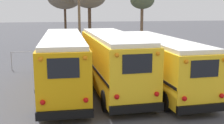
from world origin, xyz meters
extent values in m
plane|color=#424247|center=(0.00, 0.00, 0.00)|extent=(160.00, 160.00, 0.00)
cube|color=#E5A00C|center=(-2.82, -0.42, 1.70)|extent=(2.51, 10.41, 2.76)
cube|color=white|center=(-2.82, -0.42, 3.18)|extent=(2.31, 9.99, 0.20)
cube|color=black|center=(-2.91, -5.64, 0.50)|extent=(2.38, 0.24, 0.36)
cube|color=black|center=(-2.91, -5.62, 2.46)|extent=(1.28, 0.05, 0.83)
sphere|color=red|center=(-3.78, -5.64, 1.08)|extent=(0.22, 0.22, 0.22)
sphere|color=orange|center=(-3.78, -5.64, 2.86)|extent=(0.18, 0.18, 0.18)
sphere|color=red|center=(-2.04, -5.67, 1.08)|extent=(0.22, 0.22, 0.22)
sphere|color=orange|center=(-2.04, -5.67, 2.86)|extent=(0.18, 0.18, 0.18)
cube|color=black|center=(-4.00, -0.40, 1.49)|extent=(0.20, 10.16, 0.14)
cube|color=black|center=(-1.64, -0.44, 1.49)|extent=(0.20, 10.16, 0.14)
cylinder|color=black|center=(-3.84, 3.48, 0.46)|extent=(0.30, 0.93, 0.92)
cylinder|color=black|center=(-1.67, 3.44, 0.46)|extent=(0.30, 0.93, 0.92)
cylinder|color=black|center=(-3.97, -4.29, 0.46)|extent=(0.30, 0.93, 0.92)
cylinder|color=black|center=(-1.80, -4.32, 0.46)|extent=(0.30, 0.93, 0.92)
cube|color=yellow|center=(0.00, -0.81, 1.75)|extent=(2.77, 9.55, 2.78)
cube|color=white|center=(0.00, -0.81, 3.24)|extent=(2.56, 9.16, 0.20)
cube|color=black|center=(0.18, -5.58, 0.54)|extent=(2.46, 0.29, 0.36)
cube|color=black|center=(0.18, -5.55, 2.51)|extent=(1.32, 0.08, 0.83)
sphere|color=red|center=(-0.72, -5.62, 1.13)|extent=(0.22, 0.22, 0.22)
sphere|color=orange|center=(-0.72, -5.62, 2.92)|extent=(0.18, 0.18, 0.18)
sphere|color=red|center=(1.09, -5.55, 1.13)|extent=(0.22, 0.22, 0.22)
sphere|color=orange|center=(1.09, -5.55, 2.92)|extent=(0.18, 0.18, 0.18)
cube|color=black|center=(-1.21, -0.86, 1.54)|extent=(0.38, 9.27, 0.14)
cube|color=black|center=(1.21, -0.77, 1.54)|extent=(0.38, 9.27, 0.14)
cylinder|color=black|center=(-1.25, 2.57, 0.52)|extent=(0.32, 1.04, 1.03)
cylinder|color=black|center=(0.99, 2.66, 0.52)|extent=(0.32, 1.04, 1.03)
cylinder|color=black|center=(-0.99, -4.28, 0.52)|extent=(0.32, 1.04, 1.03)
cylinder|color=black|center=(1.25, -4.20, 0.52)|extent=(0.32, 1.04, 1.03)
cube|color=yellow|center=(2.82, -0.83, 1.59)|extent=(2.83, 10.44, 2.52)
cube|color=white|center=(2.82, -0.83, 2.95)|extent=(2.62, 10.02, 0.20)
cube|color=black|center=(3.04, -6.04, 0.51)|extent=(2.45, 0.30, 0.36)
cube|color=black|center=(3.04, -6.02, 2.29)|extent=(1.32, 0.09, 0.76)
sphere|color=red|center=(2.14, -6.09, 1.02)|extent=(0.22, 0.22, 0.22)
sphere|color=orange|center=(2.14, -6.09, 2.63)|extent=(0.18, 0.18, 0.18)
sphere|color=red|center=(3.94, -6.02, 1.02)|extent=(0.22, 0.22, 0.22)
cube|color=black|center=(1.61, -0.89, 1.40)|extent=(0.45, 10.13, 0.14)
cube|color=black|center=(4.03, -0.78, 1.40)|extent=(0.45, 10.13, 0.14)
cylinder|color=black|center=(1.54, 2.99, 0.47)|extent=(0.32, 0.96, 0.95)
cylinder|color=black|center=(3.78, 3.08, 0.47)|extent=(0.32, 0.96, 0.95)
cylinder|color=black|center=(1.86, -4.75, 0.47)|extent=(0.32, 0.96, 0.95)
cylinder|color=black|center=(4.10, -4.66, 0.47)|extent=(0.32, 0.96, 0.95)
cylinder|color=brown|center=(-1.10, 10.43, 3.91)|extent=(0.24, 0.24, 7.82)
cylinder|color=#473323|center=(0.22, 13.52, 2.56)|extent=(0.35, 0.35, 5.12)
cylinder|color=brown|center=(6.58, 15.36, 2.47)|extent=(0.35, 0.35, 4.93)
ellipsoid|color=#4C563D|center=(6.58, 15.36, 5.71)|extent=(2.81, 2.81, 2.11)
cylinder|color=#473323|center=(-2.28, 17.23, 2.53)|extent=(0.27, 0.27, 5.05)
cylinder|color=#939399|center=(-6.82, 6.04, 0.70)|extent=(0.06, 0.06, 1.40)
cylinder|color=#939399|center=(-4.09, 6.04, 0.70)|extent=(0.06, 0.06, 1.40)
cylinder|color=#939399|center=(-1.36, 6.04, 0.70)|extent=(0.06, 0.06, 1.40)
cylinder|color=#939399|center=(1.36, 6.04, 0.70)|extent=(0.06, 0.06, 1.40)
cylinder|color=#939399|center=(4.09, 6.04, 0.70)|extent=(0.06, 0.06, 1.40)
cylinder|color=#939399|center=(6.82, 6.04, 0.70)|extent=(0.06, 0.06, 1.40)
cylinder|color=#939399|center=(0.00, 6.04, 1.40)|extent=(13.64, 0.04, 0.04)
camera|label=1|loc=(-3.01, -16.77, 4.86)|focal=45.00mm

